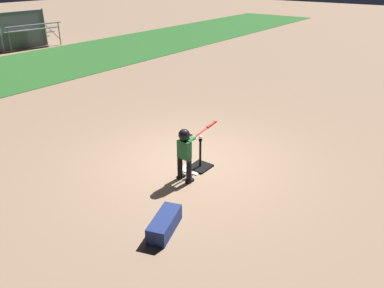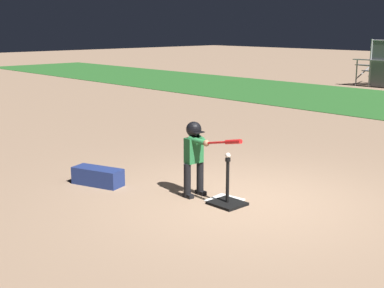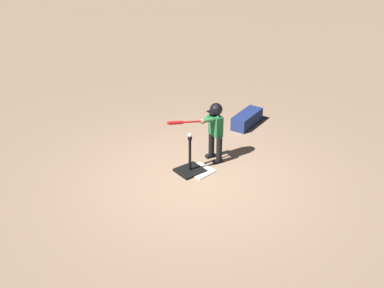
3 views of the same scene
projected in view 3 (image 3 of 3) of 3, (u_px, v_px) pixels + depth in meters
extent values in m
plane|color=#93755B|center=(197.00, 181.00, 9.32)|extent=(90.00, 90.00, 0.00)
cube|color=white|center=(200.00, 171.00, 9.62)|extent=(0.49, 0.49, 0.02)
cube|color=black|center=(190.00, 171.00, 9.60)|extent=(0.47, 0.42, 0.04)
cylinder|color=black|center=(190.00, 155.00, 9.45)|extent=(0.05, 0.05, 0.61)
cylinder|color=black|center=(190.00, 138.00, 9.30)|extent=(0.08, 0.08, 0.05)
cylinder|color=black|center=(219.00, 150.00, 9.79)|extent=(0.12, 0.12, 0.52)
cube|color=black|center=(218.00, 161.00, 9.88)|extent=(0.19, 0.10, 0.06)
cylinder|color=black|center=(211.00, 145.00, 9.97)|extent=(0.12, 0.12, 0.52)
cube|color=black|center=(210.00, 156.00, 10.07)|extent=(0.19, 0.10, 0.06)
cube|color=#236B38|center=(216.00, 125.00, 9.67)|extent=(0.17, 0.28, 0.38)
sphere|color=#936B4C|center=(216.00, 110.00, 9.53)|extent=(0.20, 0.20, 0.20)
sphere|color=black|center=(216.00, 109.00, 9.52)|extent=(0.23, 0.23, 0.23)
cube|color=black|center=(212.00, 112.00, 9.49)|extent=(0.13, 0.18, 0.01)
cylinder|color=#236B38|center=(211.00, 119.00, 9.48)|extent=(0.32, 0.19, 0.11)
cylinder|color=#236B38|center=(208.00, 118.00, 9.55)|extent=(0.32, 0.14, 0.11)
sphere|color=#936B4C|center=(203.00, 121.00, 9.46)|extent=(0.10, 0.10, 0.10)
cylinder|color=red|center=(186.00, 122.00, 9.26)|extent=(0.70, 0.08, 0.17)
cylinder|color=red|center=(175.00, 123.00, 9.13)|extent=(0.31, 0.08, 0.12)
cylinder|color=black|center=(204.00, 121.00, 9.47)|extent=(0.03, 0.05, 0.05)
sphere|color=white|center=(190.00, 135.00, 9.27)|extent=(0.07, 0.07, 0.07)
cube|color=navy|center=(247.00, 119.00, 11.25)|extent=(0.90, 0.58, 0.28)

